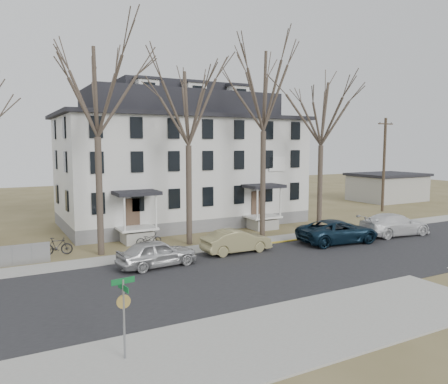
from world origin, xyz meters
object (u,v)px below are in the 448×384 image
street_sign (124,307)px  car_tan (236,242)px  tree_mid_left (188,103)px  tree_mid_right (322,109)px  boarding_house (182,161)px  bicycle_right (57,247)px  car_silver (157,254)px  car_white (394,225)px  tree_far_left (96,85)px  utility_pole_far (384,164)px  bicycle_left (149,240)px  car_navy (338,232)px  tree_center (264,86)px

street_sign → car_tan: bearing=38.1°
tree_mid_left → tree_mid_right: same height
boarding_house → street_sign: (-11.43, -22.14, -3.61)m
bicycle_right → boarding_house: bearing=-46.6°
car_silver → car_white: (18.57, -0.42, 0.06)m
car_silver → car_tan: (5.50, 0.67, -0.03)m
tree_far_left → bicycle_right: (-2.43, 1.02, -9.80)m
utility_pole_far → car_tan: bearing=-160.2°
boarding_house → tree_mid_right: (8.50, -8.15, 4.22)m
tree_far_left → utility_pole_far: size_ratio=1.44×
bicycle_left → utility_pole_far: bearing=-79.0°
car_navy → tree_mid_left: bearing=68.9°
utility_pole_far → car_tan: 23.65m
street_sign → tree_center: bearing=36.5°
boarding_house → tree_mid_right: bearing=-43.8°
car_navy → street_sign: (-17.61, -9.32, 0.97)m
boarding_house → car_silver: (-6.90, -12.52, -4.62)m
car_white → utility_pole_far: bearing=-39.4°
utility_pole_far → bicycle_right: utility_pole_far is taller
car_white → tree_center: bearing=66.2°
car_silver → boarding_house: bearing=-34.3°
tree_mid_left → boarding_house: bearing=69.8°
tree_mid_left → car_white: 17.76m
tree_mid_left → street_sign: 18.11m
car_white → bicycle_right: size_ratio=3.12×
tree_mid_right → tree_mid_left: bearing=180.0°
tree_mid_left → car_silver: tree_mid_left is taller
car_white → street_sign: size_ratio=2.11×
street_sign → boarding_house: bearing=55.1°
boarding_house → tree_center: size_ratio=1.41×
bicycle_right → tree_center: bearing=-82.6°
boarding_house → car_navy: bearing=-64.3°
tree_mid_right → utility_pole_far: bearing=19.3°
tree_center → street_sign: size_ratio=5.47×
bicycle_left → bicycle_right: bicycle_right is taller
bicycle_right → tree_mid_left: bearing=-85.5°
car_tan → street_sign: (-10.03, -10.28, 1.04)m
car_navy → bicycle_left: size_ratio=3.32×
car_navy → car_white: (5.50, -0.12, 0.02)m
tree_mid_right → utility_pole_far: tree_mid_right is taller
car_tan → car_navy: car_navy is taller
car_white → street_sign: 24.89m
car_silver → bicycle_right: (-4.54, 5.38, -0.22)m
car_silver → car_tan: size_ratio=1.00×
tree_center → street_sign: bearing=-135.9°
bicycle_left → street_sign: (-5.75, -14.66, 1.32)m
boarding_house → tree_far_left: 13.12m
boarding_house → utility_pole_far: boarding_house is taller
boarding_house → street_sign: 25.18m
tree_center → tree_mid_right: size_ratio=1.15×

